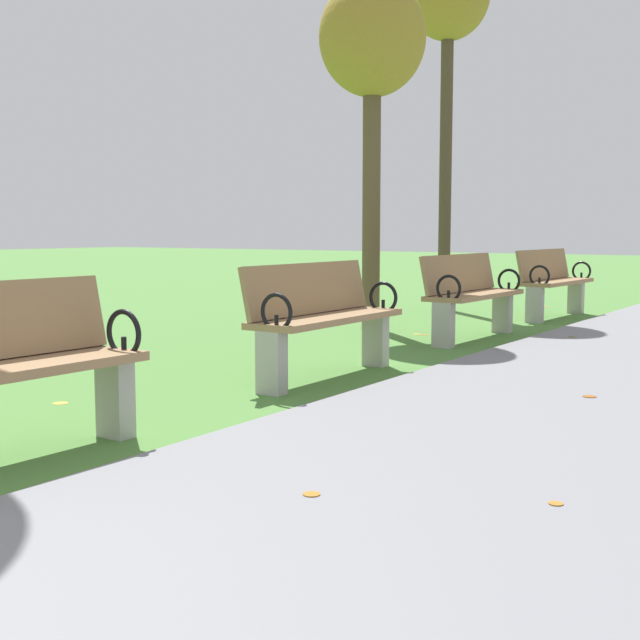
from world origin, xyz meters
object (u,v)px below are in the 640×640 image
at_px(park_bench_3, 323,317).
at_px(tree_3, 448,5).
at_px(park_bench_5, 553,281).
at_px(park_bench_4, 471,294).
at_px(tree_2, 372,47).

bearing_deg(park_bench_3, tree_3, 106.40).
relative_size(park_bench_5, tree_3, 0.32).
relative_size(park_bench_3, park_bench_5, 0.99).
xyz_separation_m(park_bench_3, park_bench_4, (0.00, 2.83, 0.00)).
bearing_deg(park_bench_4, tree_2, 169.82).
height_order(park_bench_3, park_bench_5, same).
bearing_deg(park_bench_4, park_bench_3, -90.00).
xyz_separation_m(park_bench_3, tree_3, (-1.68, 5.70, 3.81)).
xyz_separation_m(park_bench_4, park_bench_5, (0.00, 2.67, 0.00)).
xyz_separation_m(park_bench_4, tree_3, (-1.68, 2.87, 3.81)).
bearing_deg(park_bench_5, park_bench_4, -90.00).
bearing_deg(tree_3, park_bench_5, -7.00).
distance_m(park_bench_4, park_bench_5, 2.67).
bearing_deg(park_bench_4, tree_3, 120.29).
distance_m(park_bench_4, tree_2, 3.07).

